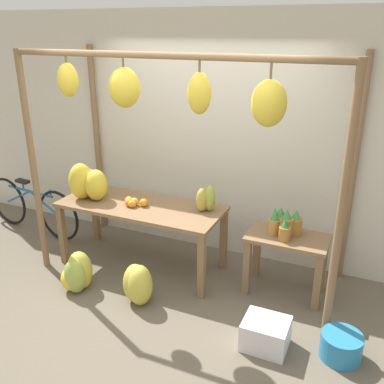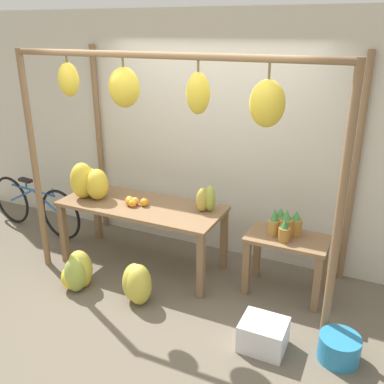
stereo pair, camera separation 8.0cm
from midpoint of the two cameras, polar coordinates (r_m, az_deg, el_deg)
name	(u,v)px [view 2 (the right image)]	position (r m, az deg, el deg)	size (l,w,h in m)	color
ground_plane	(159,305)	(4.44, -3.88, -14.75)	(20.00, 20.00, 0.00)	#665B4C
shop_wall_back	(214,138)	(4.99, 3.40, 7.20)	(8.00, 0.08, 2.80)	beige
stall_awning	(177,120)	(3.96, -1.37, 9.52)	(3.21, 1.30, 2.41)	brown
display_table_main	(142,212)	(4.82, -6.28, -2.72)	(1.85, 0.74, 0.76)	brown
display_table_side	(286,251)	(4.48, 12.97, -7.69)	(0.81, 0.47, 0.64)	brown
banana_pile_on_table	(89,182)	(5.01, -13.07, 1.30)	(0.52, 0.42, 0.42)	gold
orange_pile	(134,202)	(4.74, -7.22, -1.32)	(0.26, 0.17, 0.10)	orange
pineapple_cluster	(284,225)	(4.37, 12.73, -4.30)	(0.32, 0.30, 0.29)	#A3702D
banana_pile_ground_left	(78,273)	(4.74, -14.54, -10.36)	(0.34, 0.37, 0.42)	gold
banana_pile_ground_right	(137,284)	(4.38, -6.83, -12.03)	(0.38, 0.36, 0.43)	gold
fruit_crate_white	(263,335)	(3.93, 10.09, -18.22)	(0.39, 0.33, 0.26)	silver
blue_bucket	(339,348)	(3.98, 19.60, -19.03)	(0.34, 0.34, 0.22)	teal
parked_bicycle	(35,206)	(6.10, -19.86, -1.76)	(1.64, 0.21, 0.72)	black
papaya_pile	(206,199)	(4.53, 2.40, -0.96)	(0.24, 0.22, 0.29)	#93A33D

